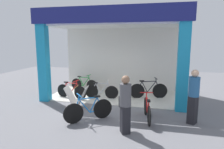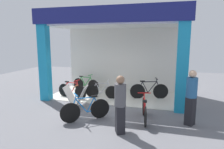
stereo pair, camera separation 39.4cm
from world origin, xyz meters
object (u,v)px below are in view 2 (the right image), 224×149
object	(u,v)px
bicycle_inside_2	(86,84)
bicycle_parked_0	(144,110)
bicycle_parked_1	(86,110)
bicycle_inside_3	(72,90)
pedestrian_0	(191,97)
pedestrian_1	(120,104)
bicycle_inside_0	(149,91)
sandwich_board_sign	(76,97)
bicycle_inside_1	(102,91)

from	to	relation	value
bicycle_inside_2	bicycle_parked_0	xyz separation A→B (m)	(3.47, -3.25, 0.01)
bicycle_parked_1	bicycle_inside_3	bearing A→B (deg)	125.85
pedestrian_0	bicycle_parked_0	bearing A→B (deg)	-177.90
bicycle_parked_0	pedestrian_1	distance (m)	1.32
pedestrian_1	bicycle_inside_0	bearing A→B (deg)	83.18
bicycle_inside_2	pedestrian_0	distance (m)	5.87
bicycle_inside_2	bicycle_parked_0	size ratio (longest dim) A/B	0.97
bicycle_inside_3	bicycle_parked_1	distance (m)	2.84
sandwich_board_sign	bicycle_parked_1	bearing A→B (deg)	-51.54
bicycle_parked_0	bicycle_parked_1	size ratio (longest dim) A/B	1.20
bicycle_parked_0	bicycle_inside_2	bearing A→B (deg)	136.95
bicycle_inside_0	bicycle_inside_1	world-z (taller)	bicycle_inside_0
bicycle_parked_0	pedestrian_1	bearing A→B (deg)	-117.33
bicycle_parked_1	pedestrian_1	world-z (taller)	pedestrian_1
bicycle_inside_0	sandwich_board_sign	xyz separation A→B (m)	(-2.64, -1.97, 0.05)
bicycle_inside_1	bicycle_inside_3	size ratio (longest dim) A/B	1.00
bicycle_inside_0	bicycle_inside_3	distance (m)	3.49
bicycle_inside_0	bicycle_inside_1	xyz separation A→B (m)	(-2.06, -0.52, -0.04)
sandwich_board_sign	pedestrian_1	distance (m)	2.82
bicycle_inside_0	bicycle_parked_0	bearing A→B (deg)	-87.31
pedestrian_1	sandwich_board_sign	bearing A→B (deg)	142.20
bicycle_inside_3	pedestrian_1	size ratio (longest dim) A/B	0.91
bicycle_inside_2	bicycle_parked_1	world-z (taller)	bicycle_parked_1
bicycle_parked_1	bicycle_inside_1	bearing A→B (deg)	97.14
bicycle_parked_1	pedestrian_1	bearing A→B (deg)	-23.70
bicycle_inside_3	bicycle_parked_1	xyz separation A→B (m)	(1.66, -2.30, 0.03)
bicycle_parked_0	bicycle_inside_1	bearing A→B (deg)	136.50
bicycle_inside_0	sandwich_board_sign	world-z (taller)	bicycle_inside_0
bicycle_inside_0	bicycle_parked_0	world-z (taller)	bicycle_inside_0
sandwich_board_sign	pedestrian_1	size ratio (longest dim) A/B	0.56
sandwich_board_sign	bicycle_inside_3	bearing A→B (deg)	123.11
bicycle_inside_2	sandwich_board_sign	bearing A→B (deg)	-74.84
bicycle_inside_0	bicycle_parked_0	size ratio (longest dim) A/B	1.06
bicycle_inside_2	sandwich_board_sign	world-z (taller)	sandwich_board_sign
bicycle_parked_0	sandwich_board_sign	world-z (taller)	bicycle_parked_0
bicycle_inside_3	pedestrian_1	world-z (taller)	pedestrian_1
bicycle_parked_0	sandwich_board_sign	distance (m)	2.83
bicycle_inside_3	bicycle_inside_1	bearing A→B (deg)	12.14
bicycle_inside_3	bicycle_parked_0	bearing A→B (deg)	-26.87
bicycle_inside_1	bicycle_parked_0	xyz separation A→B (m)	(2.18, -2.07, 0.01)
bicycle_inside_0	bicycle_parked_1	size ratio (longest dim) A/B	1.27
bicycle_inside_0	bicycle_inside_3	bearing A→B (deg)	-166.66
pedestrian_0	pedestrian_1	size ratio (longest dim) A/B	1.04
bicycle_inside_1	bicycle_inside_2	bearing A→B (deg)	137.72
bicycle_inside_2	pedestrian_0	bearing A→B (deg)	-33.16
bicycle_inside_1	bicycle_inside_2	distance (m)	1.75
bicycle_parked_1	sandwich_board_sign	bearing A→B (deg)	128.46
bicycle_inside_1	bicycle_inside_3	bearing A→B (deg)	-167.86
bicycle_parked_1	sandwich_board_sign	xyz separation A→B (m)	(-0.90, 1.14, 0.06)
pedestrian_0	bicycle_inside_0	bearing A→B (deg)	121.18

